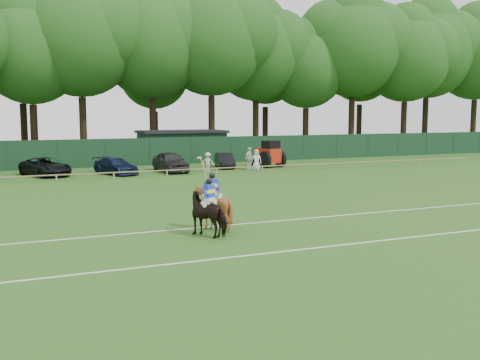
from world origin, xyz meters
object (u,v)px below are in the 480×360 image
estate_black (225,160)px  tractor (269,155)px  spectator_mid (249,158)px  suv_black (45,167)px  spectator_right (256,160)px  polo_ball (390,214)px  horse_dark (209,214)px  utility_shed (182,146)px  hatch_grey (170,162)px  horse_chestnut (212,208)px  sedan_navy (116,166)px  spectator_left (208,162)px

estate_black → tractor: tractor is taller
spectator_mid → suv_black: bearing=140.6°
estate_black → tractor: size_ratio=1.29×
spectator_right → polo_ball: size_ratio=19.38×
suv_black → spectator_mid: size_ratio=2.67×
tractor → horse_dark: bearing=-131.4°
estate_black → utility_shed: bearing=113.8°
hatch_grey → spectator_mid: bearing=-9.5°
hatch_grey → suv_black: bearing=171.7°
spectator_right → utility_shed: 11.22m
hatch_grey → spectator_mid: size_ratio=2.56×
suv_black → utility_shed: utility_shed is taller
horse_chestnut → hatch_grey: (4.84, 22.40, -0.09)m
estate_black → spectator_right: size_ratio=2.25×
suv_black → hatch_grey: size_ratio=1.04×
sedan_navy → spectator_mid: bearing=-25.2°
polo_ball → utility_shed: 31.92m
horse_chestnut → polo_ball: size_ratio=20.10×
sedan_navy → estate_black: bearing=-13.7°
sedan_navy → hatch_grey: 4.45m
hatch_grey → estate_black: hatch_grey is taller
polo_ball → utility_shed: size_ratio=0.01×
hatch_grey → spectator_mid: 6.70m
hatch_grey → horse_dark: bearing=-105.7°
suv_black → hatch_grey: bearing=-27.2°
horse_dark → sedan_navy: horse_dark is taller
spectator_mid → utility_shed: (-2.79, 9.86, 0.60)m
suv_black → tractor: (18.69, -0.49, 0.41)m
horse_dark → spectator_right: bearing=-149.7°
suv_black → spectator_right: size_ratio=2.87×
sedan_navy → polo_ball: 24.18m
polo_ball → tractor: 23.84m
horse_dark → horse_chestnut: size_ratio=1.12×
estate_black → utility_shed: (-1.38, 7.82, 0.89)m
suv_black → spectator_right: bearing=-30.8°
tractor → polo_ball: bearing=-112.8°
sedan_navy → spectator_mid: (11.10, -0.65, 0.29)m
horse_chestnut → spectator_right: size_ratio=1.04×
horse_chestnut → suv_black: size_ratio=0.36×
suv_black → utility_shed: 15.72m
sedan_navy → spectator_right: size_ratio=2.55×
hatch_grey → polo_ball: bearing=-83.0°
suv_black → sedan_navy: bearing=-33.4°
hatch_grey → utility_shed: size_ratio=0.57×
utility_shed → horse_chestnut: bearing=-105.4°
suv_black → spectator_left: size_ratio=3.21×
horse_chestnut → polo_ball: (8.77, -0.41, -0.86)m
tractor → spectator_right: bearing=-146.6°
horse_dark → spectator_mid: 25.65m
horse_dark → suv_black: (-4.20, 24.37, -0.16)m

